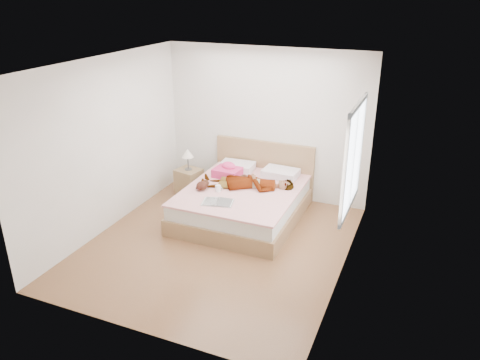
{
  "coord_description": "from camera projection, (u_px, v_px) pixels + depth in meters",
  "views": [
    {
      "loc": [
        2.59,
        -5.34,
        3.51
      ],
      "look_at": [
        0.0,
        0.85,
        0.7
      ],
      "focal_mm": 35.0,
      "sensor_mm": 36.0,
      "label": 1
    }
  ],
  "objects": [
    {
      "name": "nightstand",
      "position": [
        189.0,
        181.0,
        8.31
      ],
      "size": [
        0.48,
        0.44,
        0.88
      ],
      "color": "brown",
      "rests_on": "ground"
    },
    {
      "name": "plush_toy",
      "position": [
        203.0,
        185.0,
        7.38
      ],
      "size": [
        0.2,
        0.27,
        0.14
      ],
      "color": "black",
      "rests_on": "bed"
    },
    {
      "name": "towel",
      "position": [
        228.0,
        171.0,
        7.89
      ],
      "size": [
        0.46,
        0.4,
        0.23
      ],
      "color": "#E73E92",
      "rests_on": "bed"
    },
    {
      "name": "phone",
      "position": [
        230.0,
        164.0,
        7.99
      ],
      "size": [
        0.06,
        0.09,
        0.05
      ],
      "primitive_type": "cube",
      "rotation": [
        0.44,
        0.0,
        0.28
      ],
      "color": "silver",
      "rests_on": "bed"
    },
    {
      "name": "magazine",
      "position": [
        218.0,
        202.0,
        6.95
      ],
      "size": [
        0.51,
        0.39,
        0.03
      ],
      "color": "white",
      "rests_on": "bed"
    },
    {
      "name": "room_shell",
      "position": [
        353.0,
        158.0,
        5.87
      ],
      "size": [
        4.0,
        4.0,
        4.0
      ],
      "color": "white",
      "rests_on": "ground"
    },
    {
      "name": "coffee_mug",
      "position": [
        218.0,
        188.0,
        7.32
      ],
      "size": [
        0.13,
        0.1,
        0.1
      ],
      "color": "white",
      "rests_on": "bed"
    },
    {
      "name": "ground",
      "position": [
        218.0,
        245.0,
        6.82
      ],
      "size": [
        4.0,
        4.0,
        0.0
      ],
      "primitive_type": "plane",
      "color": "#513019",
      "rests_on": "ground"
    },
    {
      "name": "hair",
      "position": [
        227.0,
        169.0,
        8.1
      ],
      "size": [
        0.53,
        0.6,
        0.08
      ],
      "primitive_type": "ellipsoid",
      "rotation": [
        0.0,
        0.0,
        -0.25
      ],
      "color": "black",
      "rests_on": "bed"
    },
    {
      "name": "woman",
      "position": [
        248.0,
        180.0,
        7.49
      ],
      "size": [
        1.59,
        0.94,
        0.2
      ],
      "primitive_type": "imported",
      "rotation": [
        0.0,
        0.0,
        -1.3
      ],
      "color": "white",
      "rests_on": "bed"
    },
    {
      "name": "bed",
      "position": [
        244.0,
        200.0,
        7.6
      ],
      "size": [
        1.8,
        2.08,
        1.0
      ],
      "color": "olive",
      "rests_on": "ground"
    }
  ]
}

